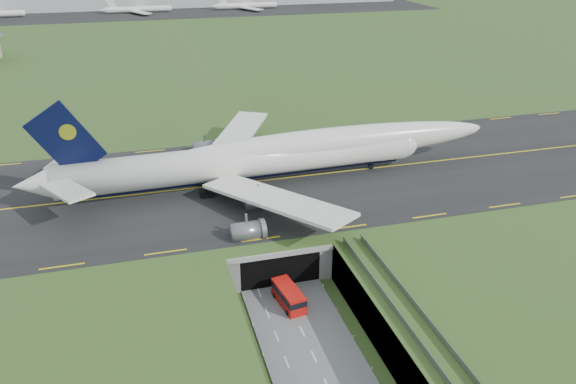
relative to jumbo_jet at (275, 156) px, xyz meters
name	(u,v)px	position (x,y,z in m)	size (l,w,h in m)	color
ground	(296,319)	(-5.33, -32.16, -11.07)	(900.00, 900.00, 0.00)	#2F5020
airfield_deck	(296,301)	(-5.33, -32.16, -8.07)	(800.00, 800.00, 6.00)	gray
trench_road	(313,355)	(-5.33, -39.66, -10.97)	(12.00, 75.00, 0.20)	slate
taxiway	(246,183)	(-5.33, 0.84, -4.98)	(800.00, 44.00, 0.18)	black
tunnel_portal	(267,239)	(-5.33, -15.45, -7.74)	(17.00, 22.30, 6.00)	gray
guideway	(444,369)	(5.67, -51.27, -5.75)	(3.00, 53.00, 7.05)	#A8A8A3
jumbo_jet	(275,156)	(0.00, 0.00, 0.00)	(86.70, 57.13, 18.90)	white
shuttle_tram	(288,296)	(-5.45, -28.88, -9.54)	(3.56, 7.04, 2.77)	red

